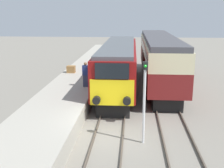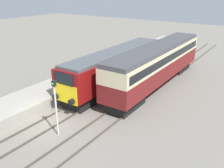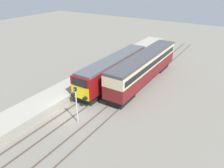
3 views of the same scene
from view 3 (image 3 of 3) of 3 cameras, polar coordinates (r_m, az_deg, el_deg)
name	(u,v)px [view 3 (image 3 of 3)]	position (r m, az deg, el deg)	size (l,w,h in m)	color
ground_plane	(69,114)	(24.35, -11.16, -7.78)	(120.00, 120.00, 0.00)	slate
platform_left	(90,78)	(31.29, -5.88, 1.65)	(3.50, 50.00, 1.01)	#9E998C
rails_near_track	(96,95)	(27.55, -4.18, -2.86)	(1.51, 60.00, 0.14)	#4C4238
rails_far_track	(119,102)	(25.92, 1.93, -4.80)	(1.50, 60.00, 0.14)	#4C4238
locomotive	(114,69)	(29.95, 0.62, 3.96)	(2.70, 15.11, 3.71)	black
passenger_carriage	(144,66)	(30.23, 8.42, 4.72)	(2.75, 16.56, 4.16)	black
person_on_platform	(87,75)	(28.69, -6.58, 2.29)	(0.44, 0.26, 1.75)	#2D334C
signal_post	(76,102)	(21.78, -9.33, -4.68)	(0.24, 0.28, 3.96)	silver
luggage_crate	(95,65)	(33.47, -4.43, 4.87)	(0.70, 0.56, 0.60)	olive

